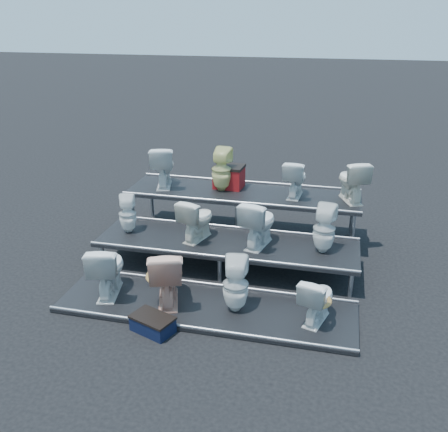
% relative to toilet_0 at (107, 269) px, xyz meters
% --- Properties ---
extents(ground, '(80.00, 80.00, 0.00)m').
position_rel_toilet_0_xyz_m(ground, '(1.47, 1.30, -0.46)').
color(ground, black).
rests_on(ground, ground).
extents(tier_front, '(4.20, 1.20, 0.06)m').
position_rel_toilet_0_xyz_m(tier_front, '(1.47, 0.00, -0.43)').
color(tier_front, black).
rests_on(tier_front, ground).
extents(tier_mid, '(4.20, 1.20, 0.46)m').
position_rel_toilet_0_xyz_m(tier_mid, '(1.47, 1.30, -0.23)').
color(tier_mid, black).
rests_on(tier_mid, ground).
extents(tier_back, '(4.20, 1.20, 0.86)m').
position_rel_toilet_0_xyz_m(tier_back, '(1.47, 2.60, -0.03)').
color(tier_back, black).
rests_on(tier_back, ground).
extents(toilet_0, '(0.60, 0.86, 0.80)m').
position_rel_toilet_0_xyz_m(toilet_0, '(0.00, 0.00, 0.00)').
color(toilet_0, white).
rests_on(toilet_0, tier_front).
extents(toilet_1, '(0.71, 0.94, 0.85)m').
position_rel_toilet_0_xyz_m(toilet_1, '(0.91, 0.00, 0.02)').
color(toilet_1, '#EAAC92').
rests_on(toilet_1, tier_front).
extents(toilet_2, '(0.40, 0.40, 0.79)m').
position_rel_toilet_0_xyz_m(toilet_2, '(1.90, 0.00, -0.01)').
color(toilet_2, white).
rests_on(toilet_2, tier_front).
extents(toilet_3, '(0.54, 0.73, 0.66)m').
position_rel_toilet_0_xyz_m(toilet_3, '(3.00, 0.00, -0.07)').
color(toilet_3, white).
rests_on(toilet_3, tier_front).
extents(toilet_4, '(0.38, 0.38, 0.64)m').
position_rel_toilet_0_xyz_m(toilet_4, '(-0.23, 1.30, 0.32)').
color(toilet_4, white).
rests_on(toilet_4, tier_mid).
extents(toilet_5, '(0.57, 0.77, 0.70)m').
position_rel_toilet_0_xyz_m(toilet_5, '(0.97, 1.30, 0.35)').
color(toilet_5, white).
rests_on(toilet_5, tier_mid).
extents(toilet_6, '(0.60, 0.83, 0.77)m').
position_rel_toilet_0_xyz_m(toilet_6, '(1.98, 1.30, 0.38)').
color(toilet_6, white).
rests_on(toilet_6, tier_mid).
extents(toilet_7, '(0.39, 0.39, 0.76)m').
position_rel_toilet_0_xyz_m(toilet_7, '(3.00, 1.30, 0.38)').
color(toilet_7, white).
rests_on(toilet_7, tier_mid).
extents(toilet_8, '(0.61, 0.84, 0.77)m').
position_rel_toilet_0_xyz_m(toilet_8, '(-0.05, 2.60, 0.78)').
color(toilet_8, white).
rests_on(toilet_8, tier_back).
extents(toilet_9, '(0.38, 0.38, 0.79)m').
position_rel_toilet_0_xyz_m(toilet_9, '(1.07, 2.60, 0.79)').
color(toilet_9, '#E6E38E').
rests_on(toilet_9, tier_back).
extents(toilet_10, '(0.42, 0.68, 0.66)m').
position_rel_toilet_0_xyz_m(toilet_10, '(2.40, 2.60, 0.73)').
color(toilet_10, white).
rests_on(toilet_10, tier_back).
extents(toilet_11, '(0.65, 0.82, 0.73)m').
position_rel_toilet_0_xyz_m(toilet_11, '(3.37, 2.60, 0.76)').
color(toilet_11, white).
rests_on(toilet_11, tier_back).
extents(red_crate, '(0.55, 0.45, 0.37)m').
position_rel_toilet_0_xyz_m(red_crate, '(1.16, 2.80, 0.59)').
color(red_crate, maroon).
rests_on(red_crate, tier_back).
extents(step_stool, '(0.62, 0.50, 0.20)m').
position_rel_toilet_0_xyz_m(step_stool, '(0.93, -0.67, -0.36)').
color(step_stool, black).
rests_on(step_stool, ground).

